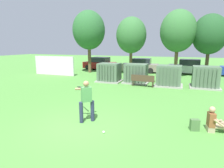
{
  "coord_description": "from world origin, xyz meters",
  "views": [
    {
      "loc": [
        3.63,
        -6.23,
        3.14
      ],
      "look_at": [
        0.03,
        3.5,
        1.0
      ],
      "focal_mm": 30.23,
      "sensor_mm": 36.0,
      "label": 1
    }
  ],
  "objects_px": {
    "seated_spectator": "(214,122)",
    "parked_car_right_of_center": "(188,67)",
    "transformer_west": "(109,73)",
    "transformer_mid_west": "(136,74)",
    "backpack": "(194,125)",
    "transformer_east": "(205,77)",
    "park_bench": "(143,80)",
    "batter": "(86,99)",
    "sports_ball": "(104,132)",
    "parked_car_leftmost": "(100,64)",
    "parked_car_left_of_center": "(141,66)",
    "transformer_mid_east": "(169,76)"
  },
  "relations": [
    {
      "from": "transformer_mid_east",
      "to": "batter",
      "type": "relative_size",
      "value": 1.21
    },
    {
      "from": "parked_car_right_of_center",
      "to": "transformer_mid_west",
      "type": "bearing_deg",
      "value": -121.04
    },
    {
      "from": "backpack",
      "to": "parked_car_right_of_center",
      "type": "bearing_deg",
      "value": 89.53
    },
    {
      "from": "park_bench",
      "to": "batter",
      "type": "distance_m",
      "value": 7.58
    },
    {
      "from": "batter",
      "to": "parked_car_leftmost",
      "type": "height_order",
      "value": "batter"
    },
    {
      "from": "sports_ball",
      "to": "parked_car_leftmost",
      "type": "height_order",
      "value": "parked_car_leftmost"
    },
    {
      "from": "parked_car_leftmost",
      "to": "parked_car_right_of_center",
      "type": "bearing_deg",
      "value": -0.47
    },
    {
      "from": "transformer_mid_west",
      "to": "parked_car_right_of_center",
      "type": "height_order",
      "value": "same"
    },
    {
      "from": "parked_car_right_of_center",
      "to": "backpack",
      "type": "bearing_deg",
      "value": -90.47
    },
    {
      "from": "transformer_west",
      "to": "sports_ball",
      "type": "bearing_deg",
      "value": -70.07
    },
    {
      "from": "seated_spectator",
      "to": "transformer_mid_east",
      "type": "bearing_deg",
      "value": 105.52
    },
    {
      "from": "transformer_mid_east",
      "to": "seated_spectator",
      "type": "distance_m",
      "value": 7.93
    },
    {
      "from": "transformer_mid_west",
      "to": "backpack",
      "type": "height_order",
      "value": "transformer_mid_west"
    },
    {
      "from": "transformer_west",
      "to": "seated_spectator",
      "type": "relative_size",
      "value": 2.18
    },
    {
      "from": "transformer_west",
      "to": "backpack",
      "type": "relative_size",
      "value": 4.77
    },
    {
      "from": "transformer_mid_west",
      "to": "batter",
      "type": "distance_m",
      "value": 8.75
    },
    {
      "from": "transformer_mid_west",
      "to": "parked_car_right_of_center",
      "type": "relative_size",
      "value": 0.49
    },
    {
      "from": "transformer_west",
      "to": "transformer_mid_west",
      "type": "relative_size",
      "value": 1.0
    },
    {
      "from": "transformer_west",
      "to": "parked_car_leftmost",
      "type": "relative_size",
      "value": 0.48
    },
    {
      "from": "transformer_east",
      "to": "park_bench",
      "type": "height_order",
      "value": "transformer_east"
    },
    {
      "from": "batter",
      "to": "parked_car_left_of_center",
      "type": "bearing_deg",
      "value": 93.55
    },
    {
      "from": "transformer_mid_west",
      "to": "transformer_west",
      "type": "bearing_deg",
      "value": -173.28
    },
    {
      "from": "sports_ball",
      "to": "seated_spectator",
      "type": "relative_size",
      "value": 0.09
    },
    {
      "from": "transformer_mid_east",
      "to": "transformer_east",
      "type": "height_order",
      "value": "same"
    },
    {
      "from": "transformer_mid_east",
      "to": "sports_ball",
      "type": "xyz_separation_m",
      "value": [
        -1.63,
        -9.17,
        -0.74
      ]
    },
    {
      "from": "transformer_mid_west",
      "to": "transformer_east",
      "type": "bearing_deg",
      "value": -0.47
    },
    {
      "from": "seated_spectator",
      "to": "backpack",
      "type": "xyz_separation_m",
      "value": [
        -0.65,
        -0.14,
        -0.16
      ]
    },
    {
      "from": "transformer_mid_west",
      "to": "sports_ball",
      "type": "xyz_separation_m",
      "value": [
        1.04,
        -9.52,
        -0.74
      ]
    },
    {
      "from": "transformer_mid_east",
      "to": "backpack",
      "type": "height_order",
      "value": "transformer_mid_east"
    },
    {
      "from": "transformer_east",
      "to": "parked_car_leftmost",
      "type": "xyz_separation_m",
      "value": [
        -11.76,
        7.22,
        -0.04
      ]
    },
    {
      "from": "transformer_east",
      "to": "transformer_mid_east",
      "type": "bearing_deg",
      "value": -173.19
    },
    {
      "from": "park_bench",
      "to": "parked_car_leftmost",
      "type": "distance_m",
      "value": 11.15
    },
    {
      "from": "transformer_east",
      "to": "parked_car_right_of_center",
      "type": "height_order",
      "value": "same"
    },
    {
      "from": "park_bench",
      "to": "sports_ball",
      "type": "relative_size",
      "value": 20.26
    },
    {
      "from": "transformer_mid_west",
      "to": "transformer_mid_east",
      "type": "bearing_deg",
      "value": -7.45
    },
    {
      "from": "transformer_mid_east",
      "to": "parked_car_leftmost",
      "type": "relative_size",
      "value": 0.48
    },
    {
      "from": "parked_car_leftmost",
      "to": "transformer_west",
      "type": "bearing_deg",
      "value": -60.57
    },
    {
      "from": "transformer_east",
      "to": "park_bench",
      "type": "xyz_separation_m",
      "value": [
        -4.43,
        -1.18,
        -0.25
      ]
    },
    {
      "from": "park_bench",
      "to": "backpack",
      "type": "xyz_separation_m",
      "value": [
        3.32,
        -6.9,
        -0.32
      ]
    },
    {
      "from": "parked_car_leftmost",
      "to": "parked_car_left_of_center",
      "type": "xyz_separation_m",
      "value": [
        5.5,
        -0.53,
        0.0
      ]
    },
    {
      "from": "transformer_east",
      "to": "transformer_mid_west",
      "type": "bearing_deg",
      "value": 179.53
    },
    {
      "from": "backpack",
      "to": "park_bench",
      "type": "bearing_deg",
      "value": 115.72
    },
    {
      "from": "seated_spectator",
      "to": "parked_car_right_of_center",
      "type": "xyz_separation_m",
      "value": [
        -0.53,
        15.07,
        0.38
      ]
    },
    {
      "from": "batter",
      "to": "sports_ball",
      "type": "xyz_separation_m",
      "value": [
        1.1,
        -0.78,
        -0.93
      ]
    },
    {
      "from": "parked_car_left_of_center",
      "to": "backpack",
      "type": "bearing_deg",
      "value": -70.76
    },
    {
      "from": "transformer_west",
      "to": "batter",
      "type": "distance_m",
      "value": 8.77
    },
    {
      "from": "transformer_east",
      "to": "parked_car_left_of_center",
      "type": "relative_size",
      "value": 0.49
    },
    {
      "from": "park_bench",
      "to": "transformer_west",
      "type": "bearing_deg",
      "value": 163.07
    },
    {
      "from": "transformer_east",
      "to": "parked_car_left_of_center",
      "type": "height_order",
      "value": "same"
    },
    {
      "from": "seated_spectator",
      "to": "backpack",
      "type": "height_order",
      "value": "seated_spectator"
    }
  ]
}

